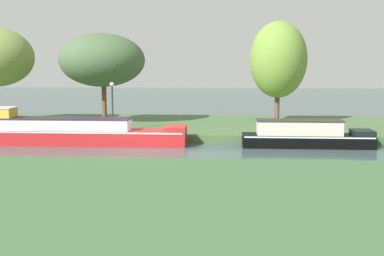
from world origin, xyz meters
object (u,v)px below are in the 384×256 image
(black_narrowboat, at_px, (306,136))
(lamp_post, at_px, (112,100))
(red_barge, at_px, (75,132))
(willow_tree_centre, at_px, (102,60))
(mooring_post_near, at_px, (130,127))
(willow_tree_right, at_px, (278,60))

(black_narrowboat, xyz_separation_m, lamp_post, (-10.31, 2.09, 1.57))
(red_barge, distance_m, lamp_post, 2.98)
(lamp_post, bearing_deg, willow_tree_centre, 112.76)
(red_barge, bearing_deg, willow_tree_centre, 88.83)
(black_narrowboat, bearing_deg, lamp_post, 168.53)
(willow_tree_centre, xyz_separation_m, mooring_post_near, (2.53, -4.15, -3.58))
(red_barge, distance_m, willow_tree_centre, 6.56)
(black_narrowboat, height_order, willow_tree_right, willow_tree_right)
(black_narrowboat, bearing_deg, red_barge, -180.00)
(lamp_post, xyz_separation_m, mooring_post_near, (1.15, -0.85, -1.36))
(black_narrowboat, xyz_separation_m, willow_tree_centre, (-11.69, 5.39, 3.79))
(willow_tree_centre, xyz_separation_m, willow_tree_right, (11.02, 1.27, 0.04))
(red_barge, bearing_deg, lamp_post, 54.46)
(willow_tree_centre, bearing_deg, lamp_post, -67.24)
(willow_tree_centre, height_order, willow_tree_right, willow_tree_right)
(willow_tree_right, distance_m, mooring_post_near, 10.70)
(red_barge, bearing_deg, mooring_post_near, 25.08)
(mooring_post_near, bearing_deg, lamp_post, 143.42)
(willow_tree_centre, bearing_deg, black_narrowboat, -24.74)
(willow_tree_right, height_order, mooring_post_near, willow_tree_right)
(willow_tree_centre, bearing_deg, willow_tree_right, 6.56)
(willow_tree_right, height_order, lamp_post, willow_tree_right)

